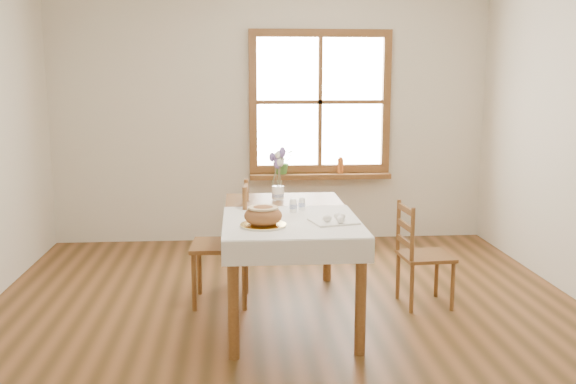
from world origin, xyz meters
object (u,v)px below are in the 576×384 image
Objects in this scene: chair_right at (426,254)px; bread_plate at (263,225)px; chair_left at (220,243)px; flower_vase at (278,194)px; dining_table at (288,224)px.

chair_right is 1.41m from bread_plate.
chair_left is 8.95× the size of flower_vase.
dining_table is 0.50m from flower_vase.
chair_left is at bearing -155.70° from flower_vase.
bread_plate is (-0.19, -0.46, 0.10)m from dining_table.
bread_plate is at bearing 109.89° from chair_right.
chair_right reaches higher than bread_plate.
dining_table is at bearing -85.03° from flower_vase.
chair_left is 1.18× the size of chair_right.
dining_table is 2.04× the size of chair_right.
chair_left is (-0.49, 0.28, -0.20)m from dining_table.
chair_left is at bearing 112.05° from bread_plate.
flower_vase is at bearing 94.97° from dining_table.
flower_vase is at bearing 80.72° from bread_plate.
flower_vase is (0.15, 0.94, 0.03)m from bread_plate.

